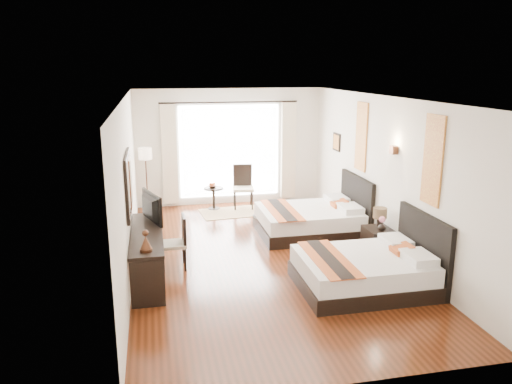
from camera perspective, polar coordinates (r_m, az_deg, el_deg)
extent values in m
cube|color=#3D1B0B|center=(8.95, 0.80, -7.50)|extent=(4.50, 7.50, 0.01)
cube|color=white|center=(8.34, 0.87, 10.65)|extent=(4.50, 7.50, 0.02)
cube|color=silver|center=(9.28, 14.49, 1.89)|extent=(0.01, 7.50, 2.80)
cube|color=silver|center=(8.35, -14.38, 0.55)|extent=(0.01, 7.50, 2.80)
cube|color=silver|center=(12.15, -3.06, 5.15)|extent=(4.50, 0.01, 2.80)
cube|color=silver|center=(5.11, 10.17, -7.93)|extent=(4.50, 0.01, 2.80)
cube|color=white|center=(12.15, -3.04, 4.68)|extent=(2.40, 0.02, 2.20)
cube|color=white|center=(12.09, -3.00, 4.63)|extent=(2.30, 0.02, 2.10)
cube|color=beige|center=(11.92, -9.88, 4.21)|extent=(0.35, 0.14, 2.35)
cube|color=beige|center=(12.36, 3.71, 4.74)|extent=(0.35, 0.14, 2.35)
cube|color=maroon|center=(7.85, 19.56, 3.43)|extent=(0.03, 0.50, 1.35)
cube|color=maroon|center=(10.14, 11.94, 6.21)|extent=(0.03, 0.50, 1.35)
cube|color=#412517|center=(8.83, 15.47, 4.65)|extent=(0.10, 0.14, 0.14)
cube|color=black|center=(7.89, -14.38, 0.89)|extent=(0.04, 1.25, 0.95)
cube|color=white|center=(7.89, -14.20, 0.90)|extent=(0.01, 1.12, 0.82)
cube|color=black|center=(7.91, 11.94, -9.89)|extent=(1.92, 1.50, 0.23)
cube|color=silver|center=(7.81, 12.04, -8.16)|extent=(1.86, 1.46, 0.28)
cube|color=black|center=(8.19, 18.57, -6.14)|extent=(0.08, 1.50, 1.13)
cube|color=#AC5B1B|center=(7.56, 8.32, -7.53)|extent=(0.52, 1.56, 0.02)
cube|color=black|center=(10.18, 5.95, -4.12)|extent=(1.97, 1.54, 0.24)
cube|color=silver|center=(10.10, 5.99, -2.69)|extent=(1.91, 1.50, 0.29)
cube|color=black|center=(10.40, 11.41, -1.30)|extent=(0.08, 1.54, 1.15)
cube|color=#AC5B1B|center=(9.91, 2.96, -2.05)|extent=(0.53, 1.60, 0.02)
cube|color=black|center=(9.15, 13.75, -5.64)|extent=(0.44, 0.55, 0.53)
cylinder|color=black|center=(9.11, 13.93, -3.50)|extent=(0.10, 0.10, 0.20)
cylinder|color=#3D2F1D|center=(9.05, 14.00, -2.33)|extent=(0.24, 0.24, 0.18)
imported|color=black|center=(8.96, 14.18, -4.01)|extent=(0.18, 0.18, 0.15)
cube|color=black|center=(8.22, -12.27, -7.00)|extent=(0.50, 2.20, 0.76)
imported|color=black|center=(8.55, -12.35, -1.76)|extent=(0.39, 0.86, 0.50)
cube|color=#B4A68A|center=(8.47, -9.44, -5.92)|extent=(0.43, 0.43, 0.06)
cube|color=black|center=(8.40, -8.24, -4.23)|extent=(0.05, 0.39, 0.47)
cylinder|color=black|center=(12.01, -12.21, -2.04)|extent=(0.23, 0.23, 0.03)
cylinder|color=#412517|center=(11.85, -12.37, 0.96)|extent=(0.03, 0.03, 1.27)
cylinder|color=beige|center=(11.72, -12.55, 4.32)|extent=(0.30, 0.30, 0.26)
cylinder|color=black|center=(11.85, -4.85, -0.72)|extent=(0.46, 0.46, 0.53)
imported|color=#492F1A|center=(11.78, -5.01, 0.64)|extent=(0.23, 0.23, 0.05)
cube|color=#B4A68A|center=(11.84, -1.49, 0.38)|extent=(0.53, 0.53, 0.06)
cube|color=black|center=(11.99, -1.56, 1.95)|extent=(0.45, 0.10, 0.53)
cube|color=tan|center=(11.60, -2.85, -2.35)|extent=(1.47, 1.07, 0.01)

